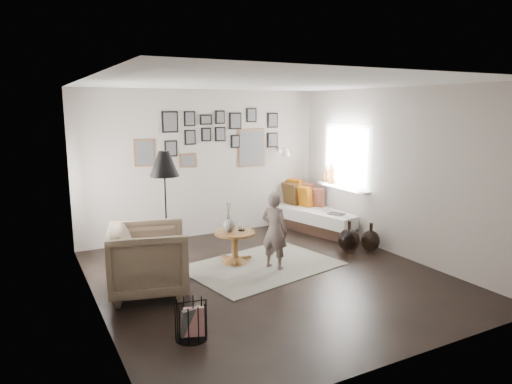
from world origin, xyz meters
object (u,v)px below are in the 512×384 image
vase (229,223)px  armchair (149,260)px  demijohn_large (349,240)px  child (274,231)px  floor_lamp (164,169)px  pedestal_table (235,248)px  daybed (315,214)px  demijohn_small (370,241)px  magazine_basket (191,320)px

vase → armchair: 1.45m
demijohn_large → child: 1.48m
floor_lamp → demijohn_large: 3.15m
child → floor_lamp: bearing=39.2°
pedestal_table → daybed: (2.18, 1.03, 0.06)m
daybed → floor_lamp: (-3.19, -0.98, 1.20)m
pedestal_table → demijohn_small: pedestal_table is taller
pedestal_table → floor_lamp: bearing=176.8°
daybed → armchair: 3.92m
floor_lamp → pedestal_table: bearing=-3.2°
vase → magazine_basket: size_ratio=1.13×
child → demijohn_small: bearing=-120.7°
armchair → floor_lamp: floor_lamp is taller
floor_lamp → magazine_basket: bearing=-100.2°
pedestal_table → floor_lamp: floor_lamp is taller
pedestal_table → demijohn_large: size_ratio=1.20×
vase → magazine_basket: vase is taller
vase → floor_lamp: floor_lamp is taller
vase → child: 0.70m
magazine_basket → child: size_ratio=0.35×
armchair → magazine_basket: armchair is taller
vase → child: child is taller
daybed → demijohn_small: 1.56m
daybed → floor_lamp: size_ratio=1.16×
floor_lamp → child: (1.41, -0.54, -0.92)m
magazine_basket → demijohn_small: (3.53, 1.33, -0.02)m
daybed → floor_lamp: floor_lamp is taller
vase → demijohn_large: size_ratio=0.86×
daybed → demijohn_large: (-0.35, -1.43, -0.09)m
pedestal_table → vase: (-0.08, 0.02, 0.40)m
daybed → magazine_basket: size_ratio=5.10×
daybed → magazine_basket: (-3.54, -2.88, -0.09)m
pedestal_table → floor_lamp: size_ratio=0.36×
armchair → demijohn_large: 3.26m
vase → pedestal_table: bearing=-14.0°
armchair → demijohn_small: (3.60, -0.01, -0.26)m
pedestal_table → daybed: daybed is taller
pedestal_table → armchair: size_ratio=0.65×
vase → armchair: (-1.34, -0.53, -0.19)m
child → magazine_basket: bearing=98.1°
demijohn_large → vase: bearing=167.6°
armchair → demijohn_small: armchair is taller
daybed → vase: bearing=-170.5°
armchair → demijohn_small: size_ratio=2.04×
pedestal_table → child: 0.71m
pedestal_table → daybed: size_ratio=0.31×
demijohn_small → child: 1.82m
armchair → magazine_basket: bearing=-163.1°
daybed → demijohn_small: size_ratio=4.28×
armchair → daybed: bearing=-52.5°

